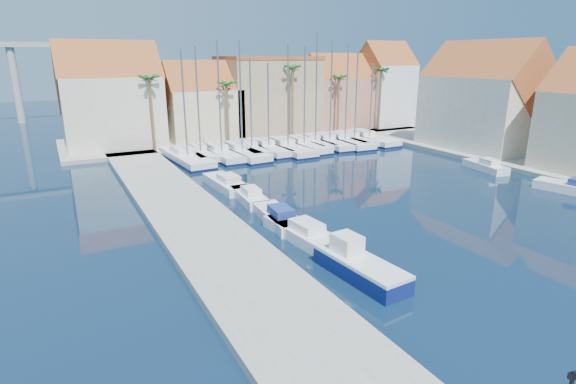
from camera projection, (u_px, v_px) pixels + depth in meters
name	position (u px, v px, depth m)	size (l,w,h in m)	color
ground	(432.00, 283.00, 24.71)	(260.00, 260.00, 0.00)	#081C30
quay_west	(199.00, 227.00, 32.02)	(6.00, 77.00, 0.50)	gray
shore_north	(251.00, 135.00, 69.71)	(54.00, 16.00, 0.50)	gray
shore_east	(541.00, 162.00, 51.68)	(12.00, 60.00, 0.50)	gray
fishing_boat	(358.00, 265.00, 25.23)	(2.54, 6.28, 2.15)	navy
motorboat_west_0	(302.00, 231.00, 30.59)	(2.74, 6.85, 1.40)	white
motorboat_west_1	(278.00, 216.00, 33.45)	(2.48, 6.33, 1.40)	white
motorboat_west_2	(249.00, 196.00, 38.34)	(2.15, 5.67, 1.40)	white
motorboat_west_3	(226.00, 183.00, 42.37)	(2.45, 6.94, 1.40)	white
motorboat_east_0	(576.00, 188.00, 40.71)	(3.58, 6.90, 1.40)	white
motorboat_east_1	(486.00, 166.00, 48.92)	(2.74, 5.73, 1.40)	white
sailboat_0	(186.00, 157.00, 52.92)	(3.89, 11.94, 12.72)	white
sailboat_1	(200.00, 153.00, 54.86)	(2.55, 8.94, 13.09)	white
sailboat_2	(220.00, 153.00, 54.98)	(3.16, 10.50, 13.76)	white
sailboat_3	(240.00, 152.00, 55.81)	(3.80, 11.58, 13.75)	white
sailboat_4	(250.00, 149.00, 57.58)	(3.20, 9.75, 11.78)	white
sailboat_5	(267.00, 148.00, 58.12)	(3.08, 10.39, 11.20)	white
sailboat_6	(286.00, 147.00, 58.79)	(3.20, 11.91, 13.48)	white
sailboat_7	(302.00, 145.00, 60.08)	(3.26, 10.79, 13.24)	white
sailboat_8	(314.00, 142.00, 61.72)	(2.79, 9.23, 14.98)	white
sailboat_9	(327.00, 142.00, 62.33)	(3.61, 11.26, 14.06)	white
sailboat_10	(342.00, 141.00, 63.22)	(3.59, 12.03, 13.49)	white
sailboat_11	(352.00, 139.00, 64.34)	(3.30, 10.07, 12.61)	white
sailboat_12	(366.00, 138.00, 65.22)	(3.28, 11.78, 11.07)	white
building_0	(111.00, 100.00, 58.08)	(12.30, 9.00, 13.50)	beige
building_1	(202.00, 105.00, 63.82)	(10.30, 8.00, 11.00)	beige
building_2	(268.00, 95.00, 69.32)	(14.20, 10.20, 11.50)	#9D8061
building_3	(337.00, 95.00, 73.97)	(10.30, 8.00, 12.00)	#B16E59
building_4	(384.00, 87.00, 76.84)	(8.30, 8.00, 14.00)	white
building_6	(483.00, 101.00, 57.47)	(9.00, 14.30, 13.50)	beige
palm_0	(149.00, 81.00, 54.91)	(2.60, 2.60, 10.15)	brown
palm_1	(226.00, 86.00, 59.67)	(2.60, 2.60, 9.15)	brown
palm_2	(292.00, 71.00, 63.61)	(2.60, 2.60, 11.15)	brown
palm_3	(339.00, 80.00, 67.60)	(2.60, 2.60, 9.65)	brown
palm_4	(381.00, 72.00, 70.92)	(2.60, 2.60, 10.65)	brown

